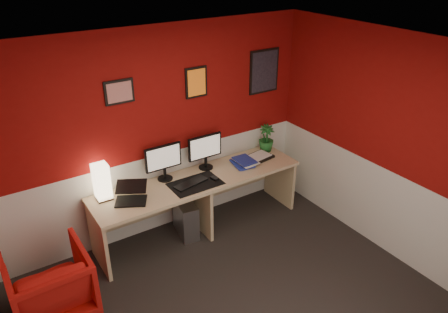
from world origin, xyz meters
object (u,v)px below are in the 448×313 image
Objects in this scene: desk at (199,205)px; monitor_left at (164,157)px; zen_tray at (259,157)px; monitor_right at (205,147)px; armchair at (50,285)px; pc_tower at (186,217)px; shoji_lamp at (102,183)px; laptop at (130,193)px; potted_plant at (266,138)px.

monitor_left is (-0.34, 0.21, 0.66)m from desk.
monitor_left reaches higher than zen_tray.
zen_tray is (1.26, -0.17, -0.28)m from monitor_left.
monitor_right is 1.66× the size of zen_tray.
armchair is (-1.87, -0.39, -0.03)m from desk.
armchair is (-2.09, -0.59, -0.68)m from monitor_right.
pc_tower is at bearing -49.48° from monitor_left.
shoji_lamp is at bearing -178.00° from monitor_left.
armchair is at bearing -143.36° from shoji_lamp.
shoji_lamp is (-1.09, 0.19, 0.56)m from desk.
shoji_lamp reaches higher than pc_tower.
monitor_left reaches higher than pc_tower.
laptop is 1.12m from monitor_right.
monitor_left is at bearing -159.32° from armchair.
shoji_lamp is 0.76m from monitor_left.
desk is 4.48× the size of monitor_left.
desk is at bearing -32.41° from monitor_left.
monitor_left reaches higher than desk.
monitor_right is 0.78m from zen_tray.
desk is 0.72m from monitor_right.
shoji_lamp is 0.33m from laptop.
monitor_right is at bearing -2.00° from monitor_left.
potted_plant is at bearing 34.91° from laptop.
zen_tray is 0.47× the size of armchair.
laptop is at bearing -177.57° from desk.
monitor_right reaches higher than laptop.
laptop is 1.80m from zen_tray.
armchair is (-1.00, -0.36, -0.50)m from laptop.
zen_tray is at bearing -171.97° from armchair.
monitor_right is at bearing -165.17° from armchair.
desk is at bearing -138.16° from monitor_right.
zen_tray is at bearing -4.00° from shoji_lamp.
desk is 3.49× the size of armchair.
potted_plant is 0.81× the size of pc_tower.
monitor_right reaches higher than potted_plant.
armchair is at bearing -164.28° from monitor_right.
monitor_right is 0.94m from potted_plant.
shoji_lamp reaches higher than desk.
laptop is at bearing -167.97° from monitor_right.
desk is 0.23m from pc_tower.
armchair is (-2.80, -0.44, -0.41)m from zen_tray.
laptop is 0.73× the size of pc_tower.
potted_plant is (1.15, 0.18, 0.55)m from desk.
monitor_right is at bearing 31.33° from pc_tower.
potted_plant is at bearing -0.26° from shoji_lamp.
monitor_left reaches higher than shoji_lamp.
shoji_lamp is 2.03m from zen_tray.
pc_tower is 1.74m from armchair.
potted_plant reaches higher than desk.
shoji_lamp reaches higher than armchair.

